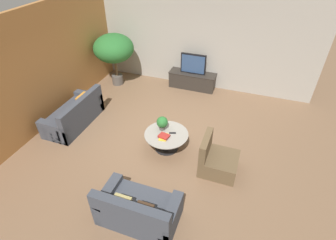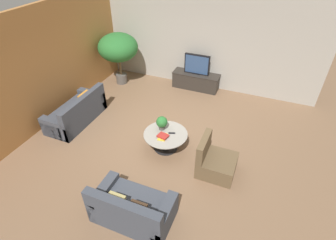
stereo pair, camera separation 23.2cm
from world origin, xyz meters
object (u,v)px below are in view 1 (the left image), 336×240
object	(u,v)px
couch_by_wall	(75,115)
potted_plant_tabletop	(162,123)
couch_near_entry	(138,210)
media_console	(192,80)
coffee_table	(166,138)
armchair_wicker	(217,161)
potted_palm_tall	(114,49)
television	(193,64)

from	to	relation	value
couch_by_wall	potted_plant_tabletop	distance (m)	2.57
couch_near_entry	potted_plant_tabletop	world-z (taller)	couch_near_entry
couch_near_entry	potted_plant_tabletop	xyz separation A→B (m)	(-0.34, 2.17, 0.36)
media_console	coffee_table	distance (m)	3.16
armchair_wicker	potted_palm_tall	bearing A→B (deg)	54.74
armchair_wicker	potted_plant_tabletop	xyz separation A→B (m)	(-1.45, 0.44, 0.37)
armchair_wicker	couch_by_wall	bearing A→B (deg)	84.32
potted_palm_tall	armchair_wicker	bearing A→B (deg)	-35.26
coffee_table	armchair_wicker	size ratio (longest dim) A/B	1.23
couch_near_entry	couch_by_wall	bearing A→B (deg)	-36.38
television	coffee_table	world-z (taller)	television
couch_near_entry	armchair_wicker	world-z (taller)	armchair_wicker
television	potted_palm_tall	bearing A→B (deg)	-166.42
television	armchair_wicker	world-z (taller)	television
television	potted_plant_tabletop	size ratio (longest dim) A/B	2.34
television	coffee_table	size ratio (longest dim) A/B	0.78
armchair_wicker	potted_plant_tabletop	bearing A→B (deg)	73.17
couch_by_wall	armchair_wicker	bearing A→B (deg)	84.32
armchair_wicker	potted_plant_tabletop	size ratio (longest dim) A/B	2.45
potted_palm_tall	media_console	bearing A→B (deg)	13.62
coffee_table	couch_by_wall	distance (m)	2.70
couch_by_wall	television	bearing A→B (deg)	140.82
coffee_table	potted_plant_tabletop	bearing A→B (deg)	137.90
media_console	couch_by_wall	xyz separation A→B (m)	(-2.48, -3.05, 0.01)
couch_by_wall	potted_palm_tall	xyz separation A→B (m)	(-0.02, 2.44, 0.96)
couch_near_entry	potted_palm_tall	world-z (taller)	potted_palm_tall
television	couch_near_entry	size ratio (longest dim) A/B	0.57
media_console	potted_palm_tall	xyz separation A→B (m)	(-2.51, -0.61, 0.97)
television	couch_near_entry	xyz separation A→B (m)	(0.41, -5.17, -0.57)
television	coffee_table	xyz separation A→B (m)	(0.22, -3.15, -0.54)
media_console	couch_by_wall	distance (m)	3.93
potted_plant_tabletop	potted_palm_tall	bearing A→B (deg)	136.94
media_console	armchair_wicker	xyz separation A→B (m)	(1.51, -3.44, -0.01)
coffee_table	couch_near_entry	size ratio (longest dim) A/B	0.73
media_console	couch_by_wall	bearing A→B (deg)	-129.16
couch_near_entry	coffee_table	bearing A→B (deg)	-84.68
potted_palm_tall	television	bearing A→B (deg)	13.58
media_console	potted_palm_tall	bearing A→B (deg)	-166.38
media_console	television	xyz separation A→B (m)	(0.00, -0.00, 0.58)
coffee_table	armchair_wicker	bearing A→B (deg)	-12.94
television	couch_by_wall	bearing A→B (deg)	-129.18
television	armchair_wicker	xyz separation A→B (m)	(1.51, -3.44, -0.58)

